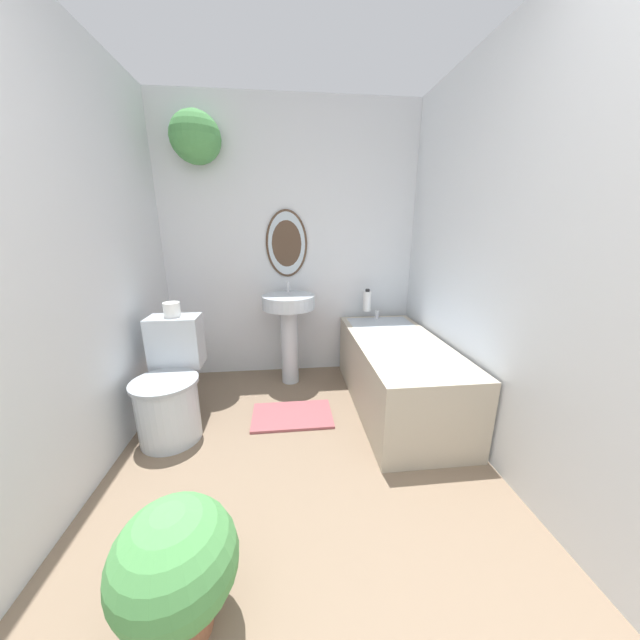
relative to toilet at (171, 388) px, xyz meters
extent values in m
cube|color=silver|center=(0.85, 0.96, 0.88)|extent=(2.35, 0.06, 2.40)
ellipsoid|color=#4C3828|center=(0.80, 0.92, 0.90)|extent=(0.37, 0.02, 0.59)
ellipsoid|color=silver|center=(0.80, 0.91, 0.90)|extent=(0.33, 0.01, 0.55)
cylinder|color=#9E6042|center=(0.13, 0.82, 1.79)|extent=(0.17, 0.17, 0.10)
sphere|color=#4C934C|center=(0.13, 0.82, 1.70)|extent=(0.39, 0.39, 0.39)
cube|color=silver|center=(-0.30, -0.46, 0.88)|extent=(0.06, 2.90, 2.40)
cube|color=silver|center=(1.99, -0.46, 0.88)|extent=(0.06, 2.90, 2.40)
cylinder|color=silver|center=(0.00, -0.09, -0.12)|extent=(0.38, 0.38, 0.40)
cylinder|color=#A0A9B1|center=(0.00, -0.09, 0.09)|extent=(0.41, 0.41, 0.02)
cube|color=silver|center=(0.00, 0.21, 0.26)|extent=(0.35, 0.21, 0.36)
cylinder|color=silver|center=(0.80, 0.67, 0.02)|extent=(0.15, 0.15, 0.69)
cylinder|color=silver|center=(0.80, 0.67, 0.42)|extent=(0.45, 0.45, 0.11)
cylinder|color=silver|center=(0.80, 0.79, 0.53)|extent=(0.02, 0.02, 0.10)
cube|color=#B2A893|center=(1.62, 0.16, -0.05)|extent=(0.65, 1.43, 0.53)
cube|color=silver|center=(1.62, 0.16, 0.19)|extent=(0.55, 1.33, 0.04)
cylinder|color=silver|center=(1.62, 0.78, 0.25)|extent=(0.04, 0.04, 0.08)
cylinder|color=white|center=(1.52, 0.79, 0.38)|extent=(0.07, 0.07, 0.18)
cylinder|color=black|center=(1.52, 0.79, 0.48)|extent=(0.04, 0.04, 0.02)
cylinder|color=#9E6042|center=(0.40, -1.20, -0.25)|extent=(0.18, 0.18, 0.14)
sphere|color=#4C934C|center=(0.40, -1.20, -0.01)|extent=(0.40, 0.40, 0.40)
cube|color=#934C51|center=(0.80, 0.08, -0.31)|extent=(0.59, 0.37, 0.02)
cylinder|color=white|center=(0.00, 0.21, 0.49)|extent=(0.11, 0.11, 0.10)
camera|label=1|loc=(0.78, -2.03, 1.03)|focal=18.00mm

